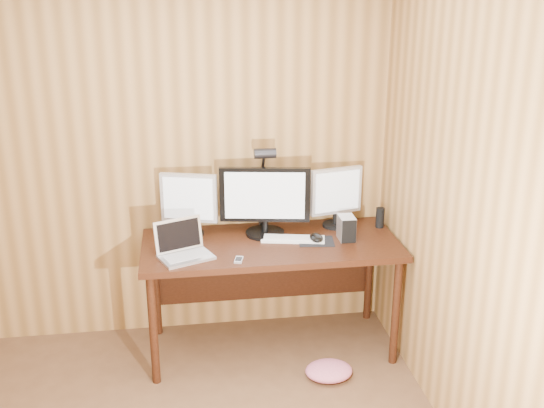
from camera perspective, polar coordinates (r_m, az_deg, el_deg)
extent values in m
plane|color=#A3723B|center=(4.16, -13.68, 4.26)|extent=(4.00, 0.00, 4.00)
cube|color=black|center=(3.99, -0.10, -3.71)|extent=(1.60, 0.70, 0.04)
cube|color=black|center=(4.39, -0.70, -5.42)|extent=(1.48, 0.02, 0.51)
cylinder|color=black|center=(3.87, -10.59, -11.05)|extent=(0.05, 0.05, 0.71)
cylinder|color=black|center=(4.38, -10.36, -7.26)|extent=(0.05, 0.05, 0.71)
cylinder|color=black|center=(4.06, 11.03, -9.51)|extent=(0.05, 0.05, 0.71)
cylinder|color=black|center=(4.55, 8.68, -6.10)|extent=(0.05, 0.05, 0.71)
cylinder|color=black|center=(4.10, -0.63, -2.61)|extent=(0.25, 0.25, 0.02)
cylinder|color=black|center=(4.08, -0.63, -2.00)|extent=(0.04, 0.04, 0.07)
cube|color=black|center=(4.01, -0.64, 0.84)|extent=(0.57, 0.13, 0.35)
cube|color=white|center=(3.99, -0.65, 0.75)|extent=(0.50, 0.09, 0.30)
cylinder|color=black|center=(4.12, -7.33, -2.65)|extent=(0.17, 0.17, 0.02)
cylinder|color=black|center=(4.11, -7.35, -2.02)|extent=(0.03, 0.03, 0.08)
cube|color=silver|center=(4.04, -7.47, 0.55)|extent=(0.36, 0.14, 0.31)
cube|color=white|center=(4.02, -7.54, 0.47)|extent=(0.31, 0.10, 0.27)
cylinder|color=black|center=(4.26, 5.68, -1.88)|extent=(0.17, 0.17, 0.02)
cylinder|color=black|center=(4.24, 5.70, -1.28)|extent=(0.03, 0.03, 0.07)
cube|color=silver|center=(4.18, 5.78, 1.18)|extent=(0.35, 0.11, 0.31)
cube|color=white|center=(4.16, 5.90, 1.11)|extent=(0.30, 0.08, 0.26)
cube|color=silver|center=(3.78, -7.71, -4.74)|extent=(0.35, 0.30, 0.02)
cube|color=silver|center=(3.83, -8.40, -2.73)|extent=(0.29, 0.15, 0.20)
cube|color=black|center=(3.83, -8.40, -2.73)|extent=(0.25, 0.13, 0.16)
cube|color=#B2B2B7|center=(3.78, -7.72, -4.62)|extent=(0.28, 0.21, 0.00)
cube|color=white|center=(4.01, 1.89, -3.16)|extent=(0.41, 0.20, 0.02)
cube|color=white|center=(4.01, 1.90, -3.02)|extent=(0.38, 0.17, 0.00)
cube|color=black|center=(4.00, 3.99, -3.36)|extent=(0.24, 0.20, 0.00)
ellipsoid|color=black|center=(3.99, 4.00, -3.05)|extent=(0.08, 0.13, 0.04)
cube|color=silver|center=(4.03, 6.68, -2.14)|extent=(0.10, 0.13, 0.15)
cube|color=black|center=(3.96, 6.93, -2.50)|extent=(0.09, 0.01, 0.15)
cube|color=silver|center=(3.73, -3.00, -5.02)|extent=(0.06, 0.10, 0.01)
cube|color=black|center=(3.72, -3.00, -4.93)|extent=(0.05, 0.06, 0.00)
cylinder|color=black|center=(4.26, 9.65, -1.21)|extent=(0.06, 0.06, 0.13)
cube|color=black|center=(4.27, -0.85, -2.01)|extent=(0.05, 0.05, 0.05)
cylinder|color=black|center=(4.20, -0.87, 0.56)|extent=(0.03, 0.03, 0.38)
sphere|color=black|center=(4.14, -0.88, 3.07)|extent=(0.04, 0.04, 0.04)
cylinder|color=black|center=(4.07, -0.78, 3.83)|extent=(0.02, 0.13, 0.16)
cylinder|color=black|center=(3.97, -0.63, 4.56)|extent=(0.14, 0.06, 0.06)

